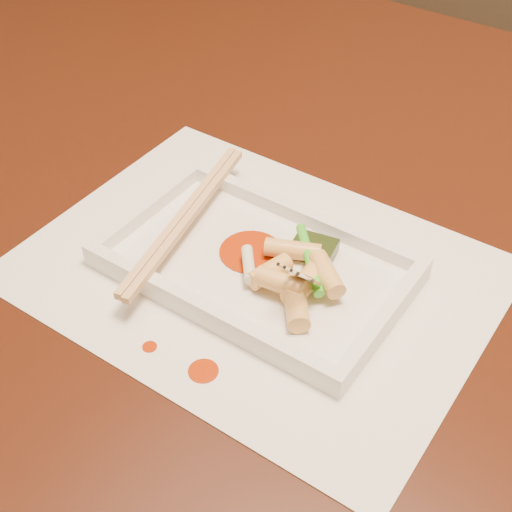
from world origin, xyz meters
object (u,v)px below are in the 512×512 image
Objects in this scene: table at (267,234)px; fork at (343,217)px; placemat at (256,272)px; plate_base at (256,268)px; chopstick_a at (182,215)px.

fork is (0.15, -0.13, 0.18)m from table.
placemat is 0.00m from plate_base.
placemat is 0.09m from chopstick_a.
chopstick_a reaches higher than placemat.
chopstick_a is (0.00, -0.15, 0.13)m from table.
plate_base is (0.08, -0.15, 0.11)m from table.
table is 0.20m from placemat.
table is 5.38× the size of plate_base.
fork reaches higher than plate_base.
plate_base is 1.16× the size of chopstick_a.
fork is at bearing 14.42° from placemat.
plate_base is at bearing 0.00° from placemat.
chopstick_a is 1.61× the size of fork.
fork reaches higher than placemat.
plate_base is at bearing -165.58° from fork.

